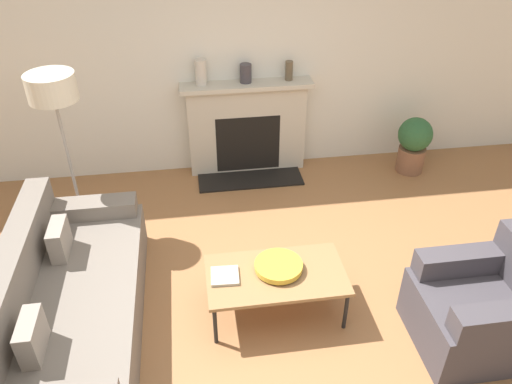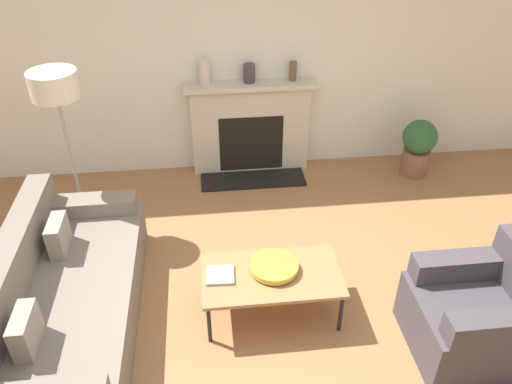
% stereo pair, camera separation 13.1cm
% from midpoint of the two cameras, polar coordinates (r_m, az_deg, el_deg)
% --- Properties ---
extents(ground_plane, '(18.00, 18.00, 0.00)m').
position_cam_midpoint_polar(ground_plane, '(4.20, 1.77, -14.48)').
color(ground_plane, '#99663D').
extents(wall_back, '(18.00, 0.06, 2.90)m').
position_cam_midpoint_polar(wall_back, '(5.57, -2.60, 16.31)').
color(wall_back, silver).
rests_on(wall_back, ground_plane).
extents(fireplace, '(1.46, 0.59, 1.09)m').
position_cam_midpoint_polar(fireplace, '(5.79, -1.68, 7.23)').
color(fireplace, beige).
rests_on(fireplace, ground_plane).
extents(couch, '(0.97, 2.23, 0.78)m').
position_cam_midpoint_polar(couch, '(4.20, -21.71, -12.07)').
color(couch, slate).
rests_on(couch, ground_plane).
extents(armchair_near, '(0.87, 0.77, 0.86)m').
position_cam_midpoint_polar(armchair_near, '(4.17, 23.64, -12.17)').
color(armchair_near, '#423D42').
rests_on(armchair_near, ground_plane).
extents(coffee_table, '(1.10, 0.61, 0.41)m').
position_cam_midpoint_polar(coffee_table, '(4.01, 1.36, -9.62)').
color(coffee_table, olive).
rests_on(coffee_table, ground_plane).
extents(bowl, '(0.38, 0.38, 0.06)m').
position_cam_midpoint_polar(bowl, '(4.00, 1.65, -8.46)').
color(bowl, gold).
rests_on(bowl, coffee_table).
extents(book, '(0.23, 0.22, 0.02)m').
position_cam_midpoint_polar(book, '(3.96, -4.53, -9.55)').
color(book, '#B2A893').
rests_on(book, coffee_table).
extents(floor_lamp, '(0.42, 0.42, 1.64)m').
position_cam_midpoint_polar(floor_lamp, '(4.74, -22.64, 9.08)').
color(floor_lamp, gray).
rests_on(floor_lamp, ground_plane).
extents(mantel_vase_left, '(0.12, 0.12, 0.28)m').
position_cam_midpoint_polar(mantel_vase_left, '(5.50, -7.02, 13.42)').
color(mantel_vase_left, beige).
rests_on(mantel_vase_left, fireplace).
extents(mantel_vase_center_left, '(0.13, 0.13, 0.20)m').
position_cam_midpoint_polar(mantel_vase_center_left, '(5.54, -1.89, 13.40)').
color(mantel_vase_center_left, '#3D383D').
rests_on(mantel_vase_center_left, fireplace).
extents(mantel_vase_center_right, '(0.08, 0.08, 0.21)m').
position_cam_midpoint_polar(mantel_vase_center_right, '(5.61, 3.10, 13.68)').
color(mantel_vase_center_right, brown).
rests_on(mantel_vase_center_right, fireplace).
extents(potted_plant, '(0.39, 0.39, 0.68)m').
position_cam_midpoint_polar(potted_plant, '(6.09, 17.00, 5.41)').
color(potted_plant, brown).
rests_on(potted_plant, ground_plane).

